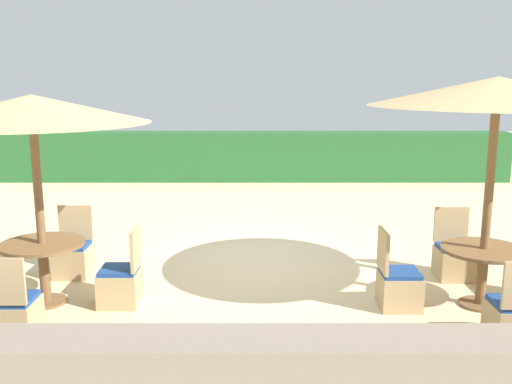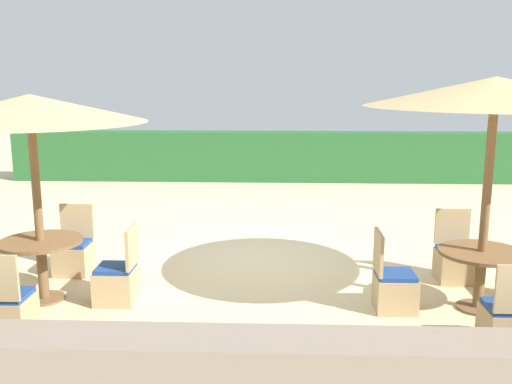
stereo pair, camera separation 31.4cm
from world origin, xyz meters
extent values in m
plane|color=beige|center=(0.00, 0.00, 0.00)|extent=(40.00, 40.00, 0.00)
cube|color=#28602D|center=(0.00, 6.56, 0.63)|extent=(13.00, 0.70, 1.26)
cube|color=gray|center=(0.00, -3.62, 0.26)|extent=(10.00, 0.56, 0.52)
cylinder|color=brown|center=(2.68, -1.70, 1.29)|extent=(0.10, 0.10, 2.58)
cone|color=tan|center=(2.68, -1.70, 2.50)|extent=(2.83, 2.83, 0.32)
cylinder|color=brown|center=(2.68, -1.70, 0.01)|extent=(0.48, 0.48, 0.03)
cylinder|color=brown|center=(2.68, -1.70, 0.33)|extent=(0.12, 0.12, 0.66)
cylinder|color=brown|center=(2.68, -1.70, 0.68)|extent=(0.97, 0.97, 0.04)
cube|color=tan|center=(1.70, -1.76, 0.20)|extent=(0.46, 0.46, 0.40)
cube|color=navy|center=(1.70, -1.76, 0.43)|extent=(0.42, 0.42, 0.05)
cube|color=tan|center=(1.49, -1.76, 0.69)|extent=(0.04, 0.46, 0.48)
cube|color=tan|center=(2.68, -0.77, 0.20)|extent=(0.46, 0.46, 0.40)
cube|color=navy|center=(2.68, -0.77, 0.43)|extent=(0.42, 0.42, 0.05)
cube|color=tan|center=(2.68, -0.56, 0.69)|extent=(0.46, 0.04, 0.48)
cylinder|color=brown|center=(-2.48, -1.63, 1.19)|extent=(0.10, 0.10, 2.38)
cone|color=tan|center=(-2.48, -1.63, 2.30)|extent=(2.64, 2.64, 0.32)
cylinder|color=brown|center=(-2.48, -1.63, 0.01)|extent=(0.48, 0.48, 0.03)
cylinder|color=brown|center=(-2.48, -1.63, 0.35)|extent=(0.12, 0.12, 0.71)
cylinder|color=brown|center=(-2.48, -1.63, 0.73)|extent=(0.97, 0.97, 0.04)
cube|color=tan|center=(-2.45, -0.68, 0.20)|extent=(0.46, 0.46, 0.40)
cube|color=navy|center=(-2.45, -0.68, 0.43)|extent=(0.42, 0.42, 0.05)
cube|color=tan|center=(-2.45, -0.47, 0.69)|extent=(0.46, 0.04, 0.48)
cube|color=tan|center=(-1.59, -1.66, 0.20)|extent=(0.46, 0.46, 0.40)
cube|color=navy|center=(-1.59, -1.66, 0.43)|extent=(0.42, 0.42, 0.05)
cube|color=tan|center=(-1.38, -1.66, 0.69)|extent=(0.04, 0.46, 0.48)
cube|color=tan|center=(-2.46, -2.56, 0.20)|extent=(0.46, 0.46, 0.40)
cube|color=navy|center=(-2.46, -2.56, 0.43)|extent=(0.42, 0.42, 0.05)
cube|color=tan|center=(-2.46, -2.77, 0.69)|extent=(0.46, 0.04, 0.48)
camera|label=1|loc=(0.03, -8.04, 2.66)|focal=40.00mm
camera|label=2|loc=(0.34, -8.04, 2.66)|focal=40.00mm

